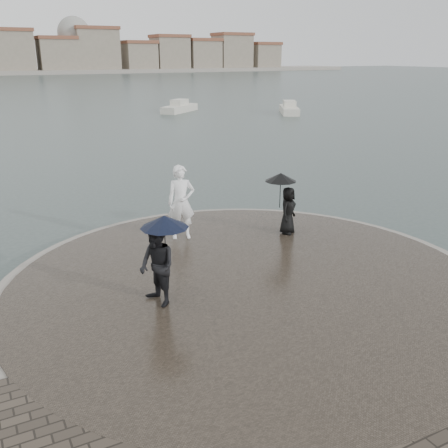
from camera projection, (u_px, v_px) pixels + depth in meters
ground at (338, 364)px, 9.73m from camera, size 400.00×400.00×0.00m
kerb_ring at (248, 287)px, 12.61m from camera, size 12.50×12.50×0.32m
quay_tip at (248, 286)px, 12.61m from camera, size 11.90×11.90×0.36m
statue at (181, 202)px, 15.08m from camera, size 0.94×0.74×2.26m
visitor_left at (159, 256)px, 11.02m from camera, size 1.23×1.16×2.04m
visitor_right at (286, 200)px, 15.47m from camera, size 1.18×0.99×1.95m
boats at (143, 119)px, 43.52m from camera, size 41.98×19.47×1.50m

